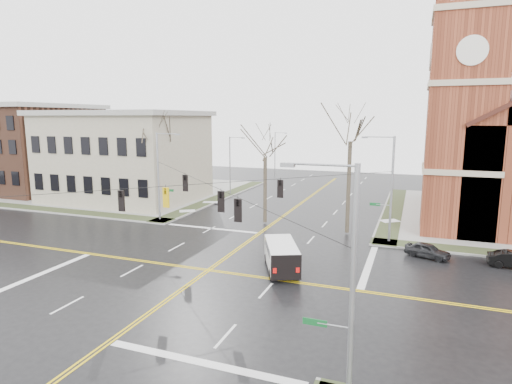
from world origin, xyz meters
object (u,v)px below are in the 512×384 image
(signal_pole_se, at_px, (348,283))
(tree_nw_near, at_px, (265,153))
(signal_pole_ne, at_px, (390,186))
(tree_nw_far, at_px, (157,137))
(streetlight_north_b, at_px, (276,152))
(parked_car_a, at_px, (427,250))
(signal_pole_nw, at_px, (160,174))
(streetlight_north_a, at_px, (231,163))
(cargo_van, at_px, (281,254))
(tree_ne, at_px, (350,135))

(signal_pole_se, distance_m, tree_nw_near, 28.50)
(signal_pole_ne, distance_m, tree_nw_far, 24.94)
(signal_pole_se, height_order, tree_nw_near, tree_nw_near)
(signal_pole_se, bearing_deg, streetlight_north_b, 110.27)
(signal_pole_ne, bearing_deg, parked_car_a, -43.61)
(signal_pole_nw, bearing_deg, streetlight_north_a, 87.68)
(tree_nw_far, bearing_deg, signal_pole_se, -46.22)
(streetlight_north_b, bearing_deg, signal_pole_ne, -58.95)
(signal_pole_ne, bearing_deg, signal_pole_se, -90.00)
(signal_pole_nw, xyz_separation_m, tree_nw_near, (10.54, 2.71, 2.24))
(cargo_van, xyz_separation_m, parked_car_a, (9.78, 6.50, -0.59))
(streetlight_north_a, bearing_deg, tree_ne, -39.04)
(streetlight_north_b, bearing_deg, tree_ne, -62.28)
(streetlight_north_a, height_order, parked_car_a, streetlight_north_a)
(signal_pole_se, relative_size, streetlight_north_a, 1.12)
(cargo_van, xyz_separation_m, tree_ne, (2.92, 11.19, 7.95))
(tree_ne, bearing_deg, tree_nw_near, 172.85)
(tree_nw_far, height_order, tree_nw_near, tree_nw_far)
(cargo_van, height_order, tree_nw_far, tree_nw_far)
(signal_pole_nw, xyz_separation_m, streetlight_north_a, (0.67, 16.50, -0.48))
(signal_pole_ne, height_order, tree_nw_far, tree_nw_far)
(signal_pole_se, height_order, cargo_van, signal_pole_se)
(signal_pole_nw, xyz_separation_m, tree_nw_far, (-1.90, 2.61, 3.58))
(parked_car_a, distance_m, tree_nw_far, 29.41)
(cargo_van, bearing_deg, streetlight_north_b, 84.17)
(streetlight_north_a, distance_m, tree_nw_near, 17.18)
(tree_nw_near, bearing_deg, signal_pole_nw, -165.60)
(signal_pole_nw, bearing_deg, tree_nw_near, 14.40)
(tree_ne, bearing_deg, parked_car_a, -34.39)
(streetlight_north_b, relative_size, tree_nw_near, 0.81)
(cargo_van, bearing_deg, signal_pole_nw, 124.96)
(cargo_van, bearing_deg, tree_nw_near, 89.94)
(streetlight_north_b, xyz_separation_m, tree_nw_near, (9.87, -33.79, 2.72))
(signal_pole_se, relative_size, tree_ne, 0.71)
(streetlight_north_b, height_order, parked_car_a, streetlight_north_b)
(streetlight_north_a, xyz_separation_m, tree_nw_far, (-2.56, -13.89, 4.06))
(signal_pole_ne, bearing_deg, streetlight_north_a, 143.10)
(signal_pole_se, distance_m, streetlight_north_a, 45.20)
(signal_pole_ne, relative_size, signal_pole_se, 1.00)
(streetlight_north_b, bearing_deg, tree_nw_near, -73.71)
(signal_pole_nw, xyz_separation_m, cargo_van, (16.07, -9.55, -3.79))
(tree_nw_far, bearing_deg, signal_pole_nw, -53.96)
(parked_car_a, xyz_separation_m, tree_nw_near, (-15.30, 5.75, 6.62))
(parked_car_a, height_order, tree_ne, tree_ne)
(signal_pole_se, height_order, tree_nw_far, tree_nw_far)
(signal_pole_ne, height_order, parked_car_a, signal_pole_ne)
(signal_pole_se, height_order, tree_ne, tree_ne)
(signal_pole_se, xyz_separation_m, tree_ne, (-3.66, 24.65, 4.16))
(streetlight_north_a, xyz_separation_m, streetlight_north_b, (0.00, 20.00, 0.00))
(cargo_van, bearing_deg, parked_car_a, 9.29)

